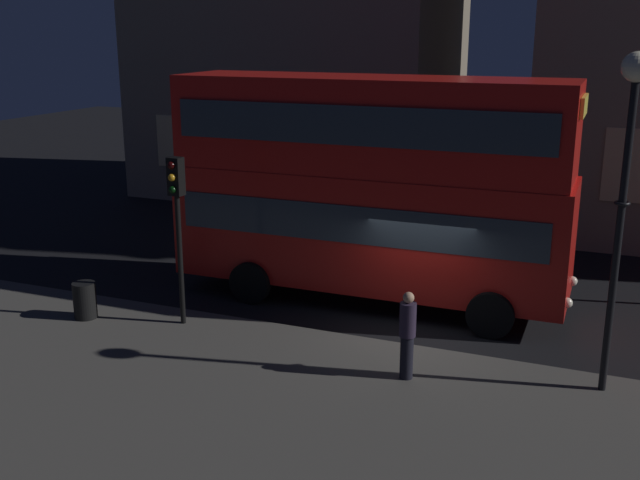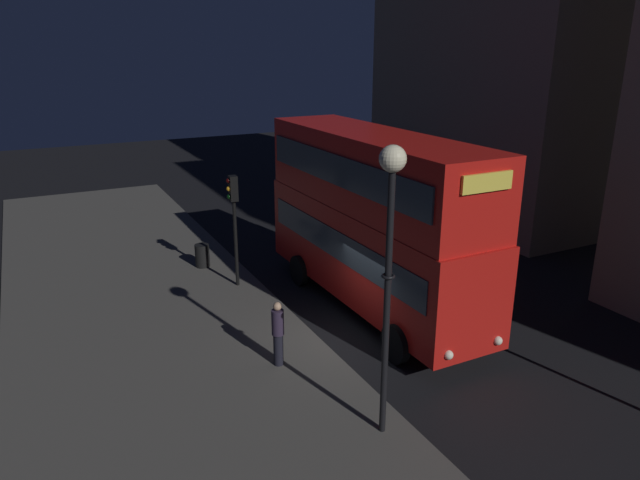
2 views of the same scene
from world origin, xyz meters
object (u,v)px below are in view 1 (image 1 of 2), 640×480
Objects in this scene: traffic_light_near_kerb at (177,206)px; street_lamp at (628,148)px; double_decker_bus at (369,180)px; pedestrian at (407,334)px; litter_bin at (85,300)px.

traffic_light_near_kerb is 9.36m from street_lamp.
street_lamp is (5.80, -3.24, 1.59)m from double_decker_bus.
double_decker_bus reaches higher than pedestrian.
pedestrian reaches higher than litter_bin.
litter_bin is (-11.51, -0.69, -4.19)m from street_lamp.
pedestrian is (2.22, -4.17, -2.10)m from double_decker_bus.
traffic_light_near_kerb is at bearing 13.64° from litter_bin.
street_lamp reaches higher than traffic_light_near_kerb.
traffic_light_near_kerb is 0.62× the size of street_lamp.
street_lamp is at bearing -29.54° from double_decker_bus.
street_lamp reaches higher than litter_bin.
traffic_light_near_kerb is (-3.38, -3.37, -0.22)m from double_decker_bus.
street_lamp is 3.51× the size of pedestrian.
double_decker_bus reaches higher than traffic_light_near_kerb.
double_decker_bus is at bearing 168.73° from pedestrian.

